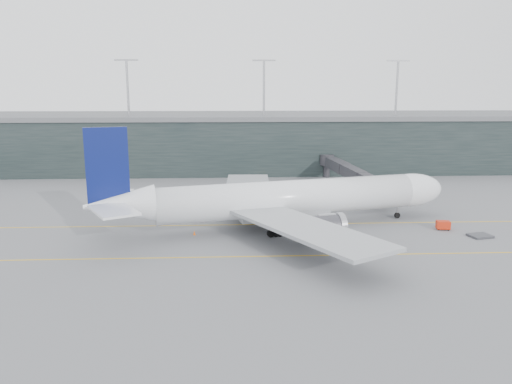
{
  "coord_description": "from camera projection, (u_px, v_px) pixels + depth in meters",
  "views": [
    {
      "loc": [
        -3.27,
        -83.8,
        22.17
      ],
      "look_at": [
        0.5,
        -4.0,
        5.53
      ],
      "focal_mm": 35.0,
      "sensor_mm": 36.0,
      "label": 1
    }
  ],
  "objects": [
    {
      "name": "cone_nose",
      "position": [
        447.0,
        224.0,
        81.89
      ],
      "size": [
        0.4,
        0.4,
        0.63
      ],
      "primitive_type": "cone",
      "color": "#FA470D",
      "rests_on": "ground"
    },
    {
      "name": "taxiline_a",
      "position": [
        253.0,
        225.0,
        82.71
      ],
      "size": [
        160.0,
        0.25,
        0.02
      ],
      "primitive_type": "cube",
      "color": "gold",
      "rests_on": "ground"
    },
    {
      "name": "baggage_dolly",
      "position": [
        480.0,
        236.0,
        75.83
      ],
      "size": [
        3.7,
        3.23,
        0.32
      ],
      "primitive_type": "cube",
      "rotation": [
        0.0,
        0.0,
        0.24
      ],
      "color": "#36363A",
      "rests_on": "ground"
    },
    {
      "name": "taxiline_b",
      "position": [
        258.0,
        256.0,
        67.06
      ],
      "size": [
        160.0,
        0.25,
        0.02
      ],
      "primitive_type": "cube",
      "color": "gold",
      "rests_on": "ground"
    },
    {
      "name": "cone_wing_stbd",
      "position": [
        337.0,
        254.0,
        67.13
      ],
      "size": [
        0.41,
        0.41,
        0.65
      ],
      "primitive_type": "cone",
      "color": "#E4550C",
      "rests_on": "ground"
    },
    {
      "name": "jet_bridge",
      "position": [
        352.0,
        172.0,
        108.41
      ],
      "size": [
        6.23,
        43.07,
        5.78
      ],
      "rotation": [
        0.0,
        0.0,
        0.09
      ],
      "color": "#2B2A2F",
      "rests_on": "ground"
    },
    {
      "name": "uld_c",
      "position": [
        255.0,
        201.0,
        95.89
      ],
      "size": [
        2.44,
        2.15,
        1.89
      ],
      "rotation": [
        0.0,
        0.0,
        -0.27
      ],
      "color": "#3D3D42",
      "rests_on": "ground"
    },
    {
      "name": "cone_tail",
      "position": [
        194.0,
        233.0,
        76.81
      ],
      "size": [
        0.4,
        0.4,
        0.64
      ],
      "primitive_type": "cone",
      "color": "#F15F0D",
      "rests_on": "ground"
    },
    {
      "name": "ground",
      "position": [
        252.0,
        218.0,
        86.62
      ],
      "size": [
        320.0,
        320.0,
        0.0
      ],
      "primitive_type": "plane",
      "color": "slate",
      "rests_on": "ground"
    },
    {
      "name": "uld_b",
      "position": [
        235.0,
        200.0,
        96.62
      ],
      "size": [
        2.08,
        1.67,
        1.88
      ],
      "rotation": [
        0.0,
        0.0,
        0.01
      ],
      "color": "#3D3D42",
      "rests_on": "ground"
    },
    {
      "name": "gse_cart",
      "position": [
        443.0,
        225.0,
        79.6
      ],
      "size": [
        2.26,
        1.62,
        1.42
      ],
      "rotation": [
        0.0,
        0.0,
        -0.15
      ],
      "color": "red",
      "rests_on": "ground"
    },
    {
      "name": "taxiline_lead_main",
      "position": [
        272.0,
        194.0,
        106.41
      ],
      "size": [
        0.25,
        60.0,
        0.02
      ],
      "primitive_type": "cube",
      "color": "gold",
      "rests_on": "ground"
    },
    {
      "name": "uld_a",
      "position": [
        217.0,
        199.0,
        96.82
      ],
      "size": [
        2.68,
        2.36,
        2.07
      ],
      "rotation": [
        0.0,
        0.0,
        0.27
      ],
      "color": "#3D3D42",
      "rests_on": "ground"
    },
    {
      "name": "main_aircraft",
      "position": [
        286.0,
        199.0,
        80.02
      ],
      "size": [
        59.38,
        54.77,
        16.84
      ],
      "rotation": [
        0.0,
        0.0,
        0.25
      ],
      "color": "white",
      "rests_on": "ground"
    },
    {
      "name": "terminal",
      "position": [
        244.0,
        140.0,
        141.79
      ],
      "size": [
        240.0,
        36.0,
        29.0
      ],
      "color": "black",
      "rests_on": "ground"
    },
    {
      "name": "cone_wing_port",
      "position": [
        292.0,
        202.0,
        97.03
      ],
      "size": [
        0.48,
        0.48,
        0.76
      ],
      "primitive_type": "cone",
      "color": "#FF530E",
      "rests_on": "ground"
    }
  ]
}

